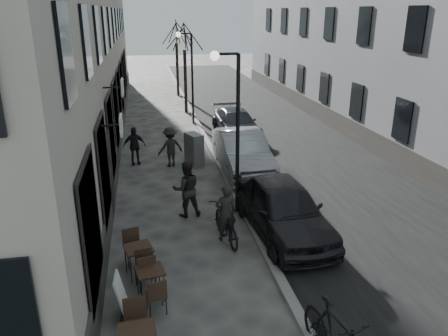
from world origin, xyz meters
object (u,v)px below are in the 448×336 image
object	(u,v)px
bicycle	(226,223)
car_far	(236,123)
pedestrian_far	(134,146)
sign_board	(123,301)
streetlamp_near	(232,117)
car_near	(283,208)
streetlamp_far	(189,68)
tree_far	(176,32)
bistro_set_c	(139,258)
car_mid	(242,152)
pedestrian_near	(186,189)
utility_cabinet	(194,149)
tree_near	(184,37)
pedestrian_mid	(170,147)
bistro_set_b	(151,281)

from	to	relation	value
bicycle	car_far	world-z (taller)	car_far
pedestrian_far	sign_board	bearing A→B (deg)	-103.42
streetlamp_near	car_near	bearing A→B (deg)	-54.87
streetlamp_far	tree_far	xyz separation A→B (m)	(0.07, 9.00, 1.50)
streetlamp_far	bistro_set_c	size ratio (longest dim) A/B	3.12
sign_board	car_mid	xyz separation A→B (m)	(4.46, 8.32, 0.40)
streetlamp_near	bistro_set_c	size ratio (longest dim) A/B	3.12
streetlamp_near	tree_far	distance (m)	21.05
tree_far	pedestrian_near	distance (m)	21.39
car_far	tree_far	bearing A→B (deg)	96.89
utility_cabinet	car_mid	bearing A→B (deg)	-55.86
bicycle	car_mid	bearing A→B (deg)	-114.84
car_near	streetlamp_far	bearing A→B (deg)	91.26
bistro_set_c	bicycle	size ratio (longest dim) A/B	0.84
tree_near	car_near	size ratio (longest dim) A/B	1.21
bistro_set_c	pedestrian_mid	world-z (taller)	pedestrian_mid
pedestrian_near	tree_far	bearing A→B (deg)	-98.55
tree_near	bistro_set_c	xyz separation A→B (m)	(-3.02, -18.14, -4.18)
pedestrian_far	bicycle	bearing A→B (deg)	-82.46
bistro_set_b	car_near	bearing A→B (deg)	21.40
streetlamp_near	car_far	xyz separation A→B (m)	(2.05, 8.95, -2.49)
car_far	utility_cabinet	bearing A→B (deg)	-125.71
streetlamp_far	car_mid	bearing A→B (deg)	-82.00
tree_near	bicycle	distance (m)	17.27
streetlamp_near	utility_cabinet	bearing A→B (deg)	97.35
bicycle	car_mid	distance (m)	5.68
utility_cabinet	car_near	world-z (taller)	car_near
tree_far	pedestrian_far	distance (m)	16.42
streetlamp_near	pedestrian_mid	size ratio (longest dim) A/B	3.03
streetlamp_near	tree_far	xyz separation A→B (m)	(0.07, 21.00, 1.50)
streetlamp_far	sign_board	distance (m)	17.21
streetlamp_far	pedestrian_far	size ratio (longest dim) A/B	3.15
pedestrian_near	pedestrian_mid	distance (m)	4.83
sign_board	streetlamp_far	bearing A→B (deg)	82.23
bistro_set_b	pedestrian_near	xyz separation A→B (m)	(1.25, 4.10, 0.46)
utility_cabinet	tree_near	bearing A→B (deg)	64.13
tree_far	bicycle	world-z (taller)	tree_far
car_mid	bistro_set_b	bearing A→B (deg)	-116.40
tree_far	bistro_set_b	world-z (taller)	tree_far
sign_board	pedestrian_near	xyz separation A→B (m)	(1.84, 4.67, 0.50)
pedestrian_mid	bistro_set_c	bearing A→B (deg)	60.89
streetlamp_near	car_near	distance (m)	3.12
streetlamp_far	pedestrian_near	world-z (taller)	streetlamp_far
tree_far	utility_cabinet	world-z (taller)	tree_far
car_near	car_far	size ratio (longest dim) A/B	1.02
pedestrian_near	car_far	world-z (taller)	pedestrian_near
streetlamp_near	bistro_set_b	world-z (taller)	streetlamp_near
bistro_set_c	streetlamp_near	bearing A→B (deg)	32.43
bistro_set_b	car_far	xyz separation A→B (m)	(4.75, 13.05, 0.22)
car_near	pedestrian_far	bearing A→B (deg)	117.70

